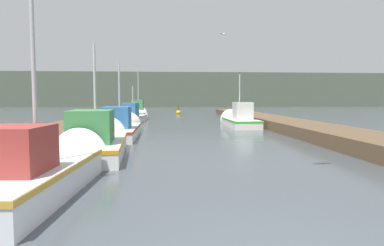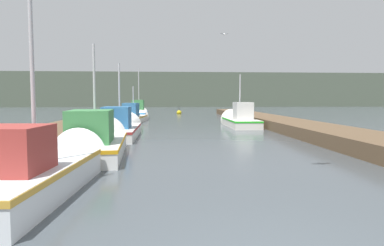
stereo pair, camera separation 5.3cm
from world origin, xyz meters
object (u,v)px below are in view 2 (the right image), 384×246
Objects in this scene: fishing_boat_0 at (40,169)px; fishing_boat_1 at (97,140)px; fishing_boat_2 at (121,127)px; mooring_piling_1 at (128,111)px; channel_buoy at (179,113)px; seagull_lead at (224,34)px; fishing_boat_5 at (139,113)px; mooring_piling_2 at (119,116)px; fishing_boat_4 at (134,117)px; fishing_boat_3 at (239,120)px.

fishing_boat_1 is (0.18, 4.57, 0.01)m from fishing_boat_0.
fishing_boat_2 is 4.53× the size of mooring_piling_1.
mooring_piling_1 is at bearing -118.51° from channel_buoy.
seagull_lead is (2.44, -15.99, 5.84)m from channel_buoy.
seagull_lead is (6.25, -8.08, 5.51)m from fishing_boat_5.
mooring_piling_1 is (-0.91, -0.78, 0.21)m from fishing_boat_5.
fishing_boat_5 reaches higher than fishing_boat_0.
channel_buoy is (4.98, 12.36, -0.33)m from mooring_piling_2.
seagull_lead reaches higher than channel_buoy.
seagull_lead is at bearing 43.46° from fishing_boat_2.
fishing_boat_0 is 4.85× the size of channel_buoy.
fishing_boat_2 reaches higher than mooring_piling_1.
fishing_boat_4 is 4.49m from fishing_boat_5.
seagull_lead reaches higher than fishing_boat_4.
fishing_boat_1 reaches higher than mooring_piling_1.
fishing_boat_0 reaches higher than fishing_boat_4.
fishing_boat_3 is 11.40m from mooring_piling_1.
seagull_lead is at bearing -52.74° from fishing_boat_5.
fishing_boat_0 is 4.57m from fishing_boat_1.
mooring_piling_1 is at bearing -55.89° from seagull_lead.
mooring_piling_1 is at bearing 94.47° from fishing_boat_2.
fishing_boat_1 is at bearing 50.99° from seagull_lead.
fishing_boat_2 is 1.05× the size of fishing_boat_4.
fishing_boat_1 is 14.72m from fishing_boat_4.
fishing_boat_2 is 11.24× the size of seagull_lead.
fishing_boat_3 is 9.39m from mooring_piling_2.
fishing_boat_2 reaches higher than fishing_boat_3.
fishing_boat_3 is at bearing 68.19° from fishing_boat_0.
fishing_boat_0 is 23.01m from mooring_piling_1.
mooring_piling_2 is 13.33m from channel_buoy.
fishing_boat_1 is 0.96× the size of fishing_boat_5.
fishing_boat_5 is (-0.26, 13.88, 0.10)m from fishing_boat_2.
fishing_boat_2 is at bearing -99.26° from channel_buoy.
fishing_boat_5 is (0.01, 4.48, 0.09)m from fishing_boat_4.
fishing_boat_2 is 9.54m from mooring_piling_2.
fishing_boat_1 is 13.85m from seagull_lead.
fishing_boat_2 is at bearing -89.42° from fishing_boat_5.
fishing_boat_2 is 8.45m from fishing_boat_3.
mooring_piling_1 is (-8.00, 8.12, 0.29)m from fishing_boat_3.
channel_buoy is (3.64, 27.11, -0.27)m from fishing_boat_1.
fishing_boat_4 is (-0.19, 14.72, -0.03)m from fishing_boat_1.
fishing_boat_4 is at bearing -107.16° from channel_buoy.
fishing_boat_0 is at bearing 57.89° from seagull_lead.
seagull_lead is (7.42, -3.63, 5.51)m from mooring_piling_2.
mooring_piling_1 is at bearing 134.67° from fishing_boat_3.
fishing_boat_3 is at bearing 125.11° from seagull_lead.
fishing_boat_3 is at bearing -45.44° from mooring_piling_1.
fishing_boat_3 reaches higher than channel_buoy.
fishing_boat_1 is at bearing -84.80° from mooring_piling_2.
fishing_boat_1 reaches higher than channel_buoy.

